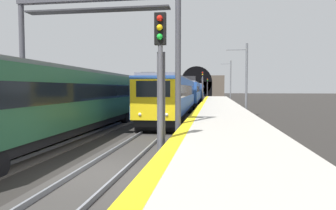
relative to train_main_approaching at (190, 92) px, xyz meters
name	(u,v)px	position (x,y,z in m)	size (l,w,h in m)	color
ground_plane	(102,175)	(-37.28, 0.00, -2.19)	(320.00, 320.00, 0.00)	#282623
platform_right	(233,163)	(-37.28, -4.24, -1.64)	(112.00, 4.24, 1.10)	#ADA89E
platform_right_edge_strip	(173,144)	(-37.28, -2.37, -1.09)	(112.00, 0.50, 0.01)	yellow
track_main_line	(102,174)	(-37.28, 0.00, -2.14)	(160.00, 2.63, 0.21)	#383533
train_main_approaching	(190,92)	(0.00, 0.00, 0.00)	(58.99, 3.21, 4.70)	#264C99
train_adjacent_platform	(149,93)	(-9.72, 4.39, 0.06)	(62.40, 3.22, 4.83)	#235638
railway_signal_near	(160,77)	(-36.65, -1.86, 1.04)	(0.39, 0.38, 5.34)	#4C4C54
railway_signal_mid	(202,86)	(2.67, -1.86, 1.05)	(0.39, 0.38, 5.56)	#4C4C54
railway_signal_far	(207,86)	(43.38, -1.86, 1.30)	(0.39, 0.38, 5.81)	#38383D
overhead_signal_gantry	(97,33)	(-32.05, 2.20, 3.46)	(0.70, 8.51, 7.55)	#3F3F47
tunnel_portal	(197,86)	(59.05, 2.20, 1.46)	(2.49, 19.11, 10.70)	#51473D
catenary_mast_near	(230,82)	(10.17, -6.73, 1.87)	(0.22, 1.92, 7.92)	#595B60
catenary_mast_far	(246,80)	(-16.84, -6.73, 1.49)	(0.22, 2.05, 7.14)	#595B60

